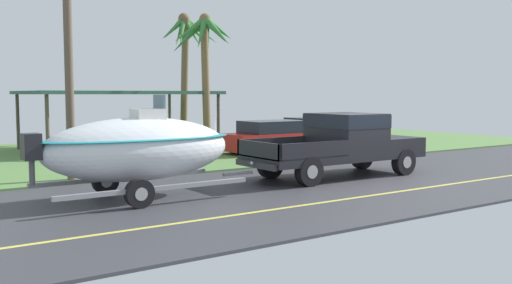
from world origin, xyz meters
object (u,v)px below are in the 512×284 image
boat_on_trailer (139,149)px  parked_sedan_near (317,132)px  parked_sedan_far (276,138)px  pickup_truck_towing (345,141)px  carport_awning (118,94)px  palm_tree_near_right (186,46)px  utility_pole (68,21)px  palm_tree_near_left (204,44)px

boat_on_trailer → parked_sedan_near: 14.50m
parked_sedan_near → parked_sedan_far: same height
pickup_truck_towing → carport_awning: (-2.72, 11.41, 1.44)m
parked_sedan_far → palm_tree_near_right: 8.57m
parked_sedan_near → utility_pole: size_ratio=0.50×
parked_sedan_far → palm_tree_near_left: bearing=126.3°
pickup_truck_towing → parked_sedan_far: 6.62m
boat_on_trailer → parked_sedan_near: bearing=32.4°
parked_sedan_far → pickup_truck_towing: bearing=-108.2°
parked_sedan_near → carport_awning: 9.26m
pickup_truck_towing → utility_pole: bearing=153.3°
pickup_truck_towing → boat_on_trailer: size_ratio=1.02×
utility_pole → palm_tree_near_right: bearing=48.4°
pickup_truck_towing → palm_tree_near_left: 9.55m
carport_awning → palm_tree_near_right: (4.56, 2.32, 2.41)m
parked_sedan_near → palm_tree_near_left: bearing=168.5°
parked_sedan_near → palm_tree_near_right: size_ratio=0.66×
parked_sedan_far → utility_pole: bearing=-163.8°
parked_sedan_near → boat_on_trailer: bearing=-147.6°
parked_sedan_far → palm_tree_near_left: size_ratio=0.76×
parked_sedan_near → palm_tree_near_right: 8.22m
carport_awning → utility_pole: (-4.42, -7.81, 2.00)m
carport_awning → palm_tree_near_left: 4.39m
parked_sedan_near → utility_pole: 13.93m
parked_sedan_far → utility_pole: utility_pole is taller
palm_tree_near_right → utility_pole: utility_pole is taller
palm_tree_near_left → palm_tree_near_right: palm_tree_near_right is taller
parked_sedan_far → palm_tree_near_right: palm_tree_near_right is taller
palm_tree_near_right → palm_tree_near_left: bearing=-108.9°
boat_on_trailer → parked_sedan_far: 10.75m
boat_on_trailer → utility_pole: utility_pole is taller
palm_tree_near_left → parked_sedan_near: bearing=-11.5°
boat_on_trailer → palm_tree_near_right: 16.55m
utility_pole → parked_sedan_far: bearing=16.2°
boat_on_trailer → utility_pole: (-0.51, 3.60, 3.30)m
boat_on_trailer → carport_awning: carport_awning is taller
parked_sedan_far → utility_pole: (-9.21, -2.68, 3.82)m
parked_sedan_far → palm_tree_near_right: size_ratio=0.68×
utility_pole → parked_sedan_near: bearing=18.1°
carport_awning → utility_pole: bearing=-119.5°
pickup_truck_towing → boat_on_trailer: 6.64m
parked_sedan_far → carport_awning: 7.25m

